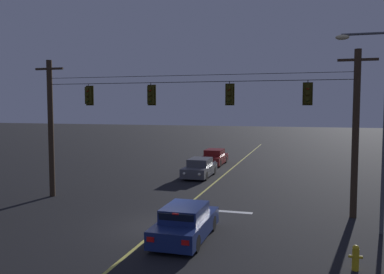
{
  "coord_description": "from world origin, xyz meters",
  "views": [
    {
      "loc": [
        6.11,
        -16.31,
        5.33
      ],
      "look_at": [
        0.0,
        5.03,
        3.62
      ],
      "focal_mm": 37.66,
      "sensor_mm": 36.0,
      "label": 1
    }
  ],
  "objects_px": {
    "traffic_light_left_inner": "(151,95)",
    "street_lamp_corner": "(378,114)",
    "traffic_light_centre": "(229,94)",
    "car_waiting_near_lane": "(185,223)",
    "car_oncoming_lead": "(200,168)",
    "car_oncoming_trailing": "(214,157)",
    "fire_hydrant": "(356,257)",
    "traffic_light_right_inner": "(308,94)",
    "traffic_light_leftmost": "(88,95)"
  },
  "relations": [
    {
      "from": "traffic_light_right_inner",
      "to": "street_lamp_corner",
      "type": "bearing_deg",
      "value": -39.69
    },
    {
      "from": "traffic_light_left_inner",
      "to": "car_waiting_near_lane",
      "type": "height_order",
      "value": "traffic_light_left_inner"
    },
    {
      "from": "traffic_light_left_inner",
      "to": "traffic_light_right_inner",
      "type": "bearing_deg",
      "value": 0.0
    },
    {
      "from": "traffic_light_leftmost",
      "to": "traffic_light_left_inner",
      "type": "distance_m",
      "value": 3.78
    },
    {
      "from": "car_oncoming_lead",
      "to": "car_oncoming_trailing",
      "type": "distance_m",
      "value": 6.52
    },
    {
      "from": "traffic_light_right_inner",
      "to": "fire_hydrant",
      "type": "xyz_separation_m",
      "value": [
        1.61,
        -6.64,
        -5.49
      ]
    },
    {
      "from": "traffic_light_left_inner",
      "to": "street_lamp_corner",
      "type": "bearing_deg",
      "value": -11.94
    },
    {
      "from": "fire_hydrant",
      "to": "traffic_light_leftmost",
      "type": "bearing_deg",
      "value": 153.83
    },
    {
      "from": "traffic_light_centre",
      "to": "car_oncoming_trailing",
      "type": "distance_m",
      "value": 16.71
    },
    {
      "from": "car_oncoming_trailing",
      "to": "car_oncoming_lead",
      "type": "bearing_deg",
      "value": -86.89
    },
    {
      "from": "car_oncoming_trailing",
      "to": "fire_hydrant",
      "type": "bearing_deg",
      "value": -66.15
    },
    {
      "from": "traffic_light_leftmost",
      "to": "fire_hydrant",
      "type": "distance_m",
      "value": 16.04
    },
    {
      "from": "traffic_light_centre",
      "to": "street_lamp_corner",
      "type": "distance_m",
      "value": 7.08
    },
    {
      "from": "traffic_light_leftmost",
      "to": "car_oncoming_lead",
      "type": "xyz_separation_m",
      "value": [
        4.19,
        8.76,
        -5.28
      ]
    },
    {
      "from": "traffic_light_centre",
      "to": "car_waiting_near_lane",
      "type": "bearing_deg",
      "value": -98.5
    },
    {
      "from": "traffic_light_centre",
      "to": "car_waiting_near_lane",
      "type": "height_order",
      "value": "traffic_light_centre"
    },
    {
      "from": "car_oncoming_trailing",
      "to": "fire_hydrant",
      "type": "xyz_separation_m",
      "value": [
        9.69,
        -21.92,
        -0.21
      ]
    },
    {
      "from": "traffic_light_left_inner",
      "to": "street_lamp_corner",
      "type": "distance_m",
      "value": 11.2
    },
    {
      "from": "car_oncoming_lead",
      "to": "street_lamp_corner",
      "type": "relative_size",
      "value": 0.53
    },
    {
      "from": "car_waiting_near_lane",
      "to": "car_oncoming_lead",
      "type": "xyz_separation_m",
      "value": [
        -3.11,
        13.94,
        -0.0
      ]
    },
    {
      "from": "traffic_light_right_inner",
      "to": "traffic_light_leftmost",
      "type": "bearing_deg",
      "value": 180.0
    },
    {
      "from": "car_waiting_near_lane",
      "to": "car_oncoming_trailing",
      "type": "height_order",
      "value": "same"
    },
    {
      "from": "traffic_light_leftmost",
      "to": "traffic_light_centre",
      "type": "height_order",
      "value": "same"
    },
    {
      "from": "traffic_light_left_inner",
      "to": "car_waiting_near_lane",
      "type": "bearing_deg",
      "value": -55.82
    },
    {
      "from": "car_oncoming_trailing",
      "to": "fire_hydrant",
      "type": "distance_m",
      "value": 23.96
    },
    {
      "from": "car_oncoming_lead",
      "to": "car_oncoming_trailing",
      "type": "xyz_separation_m",
      "value": [
        -0.35,
        6.51,
        0.0
      ]
    },
    {
      "from": "traffic_light_leftmost",
      "to": "traffic_light_left_inner",
      "type": "bearing_deg",
      "value": 0.0
    },
    {
      "from": "traffic_light_leftmost",
      "to": "street_lamp_corner",
      "type": "distance_m",
      "value": 14.91
    },
    {
      "from": "fire_hydrant",
      "to": "car_oncoming_lead",
      "type": "bearing_deg",
      "value": 121.22
    },
    {
      "from": "traffic_light_leftmost",
      "to": "car_oncoming_lead",
      "type": "relative_size",
      "value": 0.28
    },
    {
      "from": "traffic_light_centre",
      "to": "traffic_light_right_inner",
      "type": "relative_size",
      "value": 1.0
    },
    {
      "from": "car_waiting_near_lane",
      "to": "traffic_light_right_inner",
      "type": "bearing_deg",
      "value": 48.31
    },
    {
      "from": "street_lamp_corner",
      "to": "car_oncoming_trailing",
      "type": "bearing_deg",
      "value": 121.72
    },
    {
      "from": "traffic_light_centre",
      "to": "traffic_light_right_inner",
      "type": "distance_m",
      "value": 3.84
    },
    {
      "from": "car_oncoming_lead",
      "to": "traffic_light_centre",
      "type": "bearing_deg",
      "value": -66.07
    },
    {
      "from": "traffic_light_right_inner",
      "to": "car_oncoming_lead",
      "type": "height_order",
      "value": "traffic_light_right_inner"
    },
    {
      "from": "traffic_light_left_inner",
      "to": "car_oncoming_lead",
      "type": "distance_m",
      "value": 10.24
    },
    {
      "from": "traffic_light_left_inner",
      "to": "traffic_light_right_inner",
      "type": "height_order",
      "value": "same"
    },
    {
      "from": "traffic_light_leftmost",
      "to": "car_oncoming_lead",
      "type": "bearing_deg",
      "value": 64.46
    },
    {
      "from": "car_waiting_near_lane",
      "to": "car_oncoming_lead",
      "type": "relative_size",
      "value": 0.98
    },
    {
      "from": "traffic_light_right_inner",
      "to": "street_lamp_corner",
      "type": "relative_size",
      "value": 0.15
    },
    {
      "from": "traffic_light_right_inner",
      "to": "fire_hydrant",
      "type": "relative_size",
      "value": 1.45
    },
    {
      "from": "traffic_light_leftmost",
      "to": "street_lamp_corner",
      "type": "bearing_deg",
      "value": -8.93
    },
    {
      "from": "traffic_light_right_inner",
      "to": "car_waiting_near_lane",
      "type": "distance_m",
      "value": 8.72
    },
    {
      "from": "traffic_light_centre",
      "to": "car_oncoming_lead",
      "type": "distance_m",
      "value": 10.94
    },
    {
      "from": "traffic_light_left_inner",
      "to": "traffic_light_right_inner",
      "type": "xyz_separation_m",
      "value": [
        8.14,
        0.0,
        0.0
      ]
    },
    {
      "from": "car_oncoming_lead",
      "to": "fire_hydrant",
      "type": "bearing_deg",
      "value": -58.78
    },
    {
      "from": "street_lamp_corner",
      "to": "car_oncoming_lead",
      "type": "bearing_deg",
      "value": 133.52
    },
    {
      "from": "traffic_light_right_inner",
      "to": "car_oncoming_lead",
      "type": "bearing_deg",
      "value": 131.42
    },
    {
      "from": "traffic_light_leftmost",
      "to": "car_oncoming_lead",
      "type": "distance_m",
      "value": 11.05
    }
  ]
}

